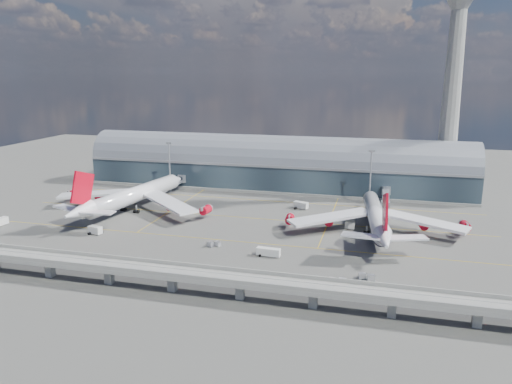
% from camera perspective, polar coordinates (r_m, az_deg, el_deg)
% --- Properties ---
extents(ground, '(500.00, 500.00, 0.00)m').
position_cam_1_polar(ground, '(193.84, -2.87, -4.57)').
color(ground, '#474744').
rests_on(ground, ground).
extents(taxi_lines, '(200.00, 80.12, 0.01)m').
position_cam_1_polar(taxi_lines, '(214.04, -1.09, -2.78)').
color(taxi_lines, gold).
rests_on(taxi_lines, ground).
extents(terminal, '(200.00, 30.00, 28.00)m').
position_cam_1_polar(terminal, '(264.12, 2.20, 2.91)').
color(terminal, '#202C35').
rests_on(terminal, ground).
extents(control_tower, '(19.00, 19.00, 103.00)m').
position_cam_1_polar(control_tower, '(260.12, 21.49, 10.77)').
color(control_tower, gray).
rests_on(control_tower, ground).
extents(guideway, '(220.00, 8.50, 7.20)m').
position_cam_1_polar(guideway, '(143.85, -9.59, -9.15)').
color(guideway, gray).
rests_on(guideway, ground).
extents(floodlight_mast_left, '(3.00, 0.70, 25.70)m').
position_cam_1_polar(floodlight_mast_left, '(257.93, -9.85, 2.97)').
color(floodlight_mast_left, gray).
rests_on(floodlight_mast_left, ground).
extents(floodlight_mast_right, '(3.00, 0.70, 25.70)m').
position_cam_1_polar(floodlight_mast_right, '(235.18, 12.95, 1.80)').
color(floodlight_mast_right, gray).
rests_on(floodlight_mast_right, ground).
extents(airliner_left, '(75.59, 79.55, 24.29)m').
position_cam_1_polar(airliner_left, '(226.94, -14.01, -0.43)').
color(airliner_left, white).
rests_on(airliner_left, ground).
extents(airliner_right, '(70.00, 73.21, 23.22)m').
position_cam_1_polar(airliner_right, '(196.20, 13.57, -2.88)').
color(airliner_right, white).
rests_on(airliner_right, ground).
extents(jet_bridge_left, '(4.40, 28.00, 7.25)m').
position_cam_1_polar(jet_bridge_left, '(256.88, -9.42, 1.02)').
color(jet_bridge_left, gray).
rests_on(jet_bridge_left, ground).
extents(jet_bridge_right, '(4.40, 32.00, 7.25)m').
position_cam_1_polar(jet_bridge_right, '(233.23, 14.61, -0.53)').
color(jet_bridge_right, gray).
rests_on(jet_bridge_right, ground).
extents(service_truck_1, '(5.82, 3.72, 3.12)m').
position_cam_1_polar(service_truck_1, '(200.10, -17.90, -4.18)').
color(service_truck_1, silver).
rests_on(service_truck_1, ground).
extents(service_truck_2, '(8.16, 2.94, 2.90)m').
position_cam_1_polar(service_truck_2, '(168.44, 1.42, -6.88)').
color(service_truck_2, silver).
rests_on(service_truck_2, ground).
extents(service_truck_3, '(3.81, 6.48, 2.94)m').
position_cam_1_polar(service_truck_3, '(201.92, 10.71, -3.60)').
color(service_truck_3, silver).
rests_on(service_truck_3, ground).
extents(service_truck_4, '(2.71, 5.35, 3.09)m').
position_cam_1_polar(service_truck_4, '(201.29, 10.89, -3.65)').
color(service_truck_4, silver).
rests_on(service_truck_4, ground).
extents(service_truck_5, '(7.07, 4.67, 3.19)m').
position_cam_1_polar(service_truck_5, '(225.98, 5.15, -1.52)').
color(service_truck_5, silver).
rests_on(service_truck_5, ground).
extents(cargo_train_0, '(5.27, 3.48, 1.71)m').
position_cam_1_polar(cargo_train_0, '(178.12, -4.83, -5.97)').
color(cargo_train_0, gray).
rests_on(cargo_train_0, ground).
extents(cargo_train_1, '(13.90, 3.58, 1.83)m').
position_cam_1_polar(cargo_train_1, '(149.20, 7.64, -10.03)').
color(cargo_train_1, gray).
rests_on(cargo_train_1, ground).
extents(cargo_train_2, '(5.42, 2.93, 1.76)m').
position_cam_1_polar(cargo_train_2, '(154.20, 12.51, -9.45)').
color(cargo_train_2, gray).
rests_on(cargo_train_2, ground).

